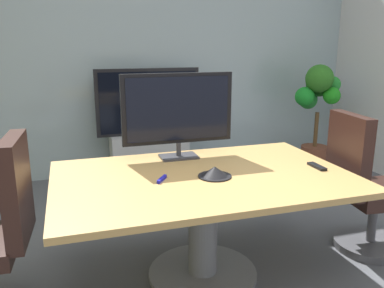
{
  "coord_description": "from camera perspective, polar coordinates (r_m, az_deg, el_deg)",
  "views": [
    {
      "loc": [
        -0.71,
        -2.05,
        1.59
      ],
      "look_at": [
        0.11,
        0.55,
        0.89
      ],
      "focal_mm": 37.14,
      "sensor_mm": 36.0,
      "label": 1
    }
  ],
  "objects": [
    {
      "name": "wall_back_glass_partition",
      "position": [
        4.91,
        -9.38,
        13.0
      ],
      "size": [
        5.96,
        0.1,
        2.98
      ],
      "primitive_type": "cube",
      "color": "#9EB2B7",
      "rests_on": "ground"
    },
    {
      "name": "conference_table",
      "position": [
        2.7,
        1.61,
        -8.06
      ],
      "size": [
        1.94,
        1.24,
        0.74
      ],
      "color": "#B2894C",
      "rests_on": "ground"
    },
    {
      "name": "office_chair_right",
      "position": [
        3.35,
        23.54,
        -6.7
      ],
      "size": [
        0.62,
        0.6,
        1.09
      ],
      "rotation": [
        0.0,
        0.0,
        1.46
      ],
      "color": "#4C4C51",
      "rests_on": "ground"
    },
    {
      "name": "tv_monitor",
      "position": [
        2.95,
        -2.02,
        4.79
      ],
      "size": [
        0.84,
        0.18,
        0.64
      ],
      "color": "#333338",
      "rests_on": "conference_table"
    },
    {
      "name": "wall_display_unit",
      "position": [
        4.73,
        -6.17,
        0.22
      ],
      "size": [
        1.2,
        0.36,
        1.31
      ],
      "color": "#B7BABC",
      "rests_on": "ground"
    },
    {
      "name": "potted_plant",
      "position": [
        5.23,
        17.54,
        5.54
      ],
      "size": [
        0.63,
        0.55,
        1.34
      ],
      "color": "brown",
      "rests_on": "ground"
    },
    {
      "name": "conference_phone",
      "position": [
        2.59,
        3.29,
        -4.07
      ],
      "size": [
        0.22,
        0.22,
        0.07
      ],
      "color": "black",
      "rests_on": "conference_table"
    },
    {
      "name": "remote_control",
      "position": [
        2.91,
        17.5,
        -3.08
      ],
      "size": [
        0.05,
        0.17,
        0.02
      ],
      "primitive_type": "cube",
      "rotation": [
        0.0,
        0.0,
        -0.0
      ],
      "color": "black",
      "rests_on": "conference_table"
    },
    {
      "name": "whiteboard_marker",
      "position": [
        2.53,
        -4.35,
        -5.04
      ],
      "size": [
        0.09,
        0.12,
        0.02
      ],
      "primitive_type": "cube",
      "rotation": [
        0.0,
        0.0,
        0.98
      ],
      "color": "#1919A5",
      "rests_on": "conference_table"
    }
  ]
}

